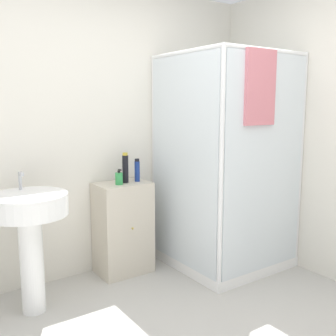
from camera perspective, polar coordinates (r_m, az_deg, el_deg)
The scene contains 7 objects.
wall_back at distance 3.43m, azimuth -12.57°, elevation 5.13°, with size 6.40×0.06×2.50m, color silver.
shower_enclosure at distance 3.65m, azimuth 8.15°, elevation -6.72°, with size 0.98×1.01×1.92m.
vanity_cabinet at distance 3.53m, azimuth -6.55°, elevation -8.62°, with size 0.46×0.35×0.81m.
sink at distance 2.94m, azimuth -19.45°, elevation -7.58°, with size 0.54×0.54×1.00m.
soap_dispenser at distance 3.34m, azimuth -7.13°, elevation -1.51°, with size 0.06×0.07×0.13m.
shampoo_bottle_tall_black at distance 3.40m, azimuth -6.21°, elevation -0.02°, with size 0.05×0.05×0.26m.
shampoo_bottle_blue at distance 3.46m, azimuth -4.50°, elevation -0.35°, with size 0.05×0.05×0.20m.
Camera 1 is at (-1.28, -1.47, 1.48)m, focal length 42.00 mm.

